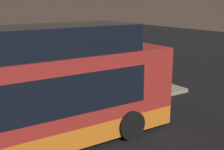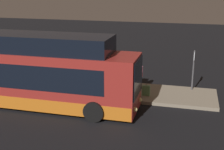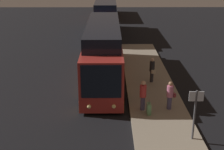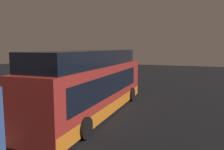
{
  "view_description": "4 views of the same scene",
  "coord_description": "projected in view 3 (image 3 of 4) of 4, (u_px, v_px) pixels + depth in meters",
  "views": [
    {
      "loc": [
        -2.63,
        -9.46,
        4.86
      ],
      "look_at": [
        4.27,
        0.58,
        1.94
      ],
      "focal_mm": 50.0,
      "sensor_mm": 36.0,
      "label": 1
    },
    {
      "loc": [
        8.37,
        -14.93,
        6.71
      ],
      "look_at": [
        4.27,
        0.58,
        1.94
      ],
      "focal_mm": 50.0,
      "sensor_mm": 36.0,
      "label": 2
    },
    {
      "loc": [
        21.51,
        0.46,
        8.17
      ],
      "look_at": [
        4.27,
        0.58,
        1.94
      ],
      "focal_mm": 50.0,
      "sensor_mm": 36.0,
      "label": 3
    },
    {
      "loc": [
        -12.83,
        -5.94,
        4.28
      ],
      "look_at": [
        4.27,
        0.58,
        1.94
      ],
      "focal_mm": 35.0,
      "sensor_mm": 36.0,
      "label": 4
    }
  ],
  "objects": [
    {
      "name": "platform",
      "position": [
        148.0,
        79.0,
        22.99
      ],
      "size": [
        20.0,
        3.31,
        0.2
      ],
      "color": "gray",
      "rests_on": "ground"
    },
    {
      "name": "ground",
      "position": [
        104.0,
        80.0,
        23.0
      ],
      "size": [
        80.0,
        80.0,
        0.0
      ],
      "primitive_type": "plane",
      "color": "black"
    },
    {
      "name": "suitcase",
      "position": [
        149.0,
        109.0,
        17.35
      ],
      "size": [
        0.46,
        0.22,
        0.86
      ],
      "color": "#598C59",
      "rests_on": "platform"
    },
    {
      "name": "bus_second",
      "position": [
        106.0,
        20.0,
        36.28
      ],
      "size": [
        12.28,
        2.82,
        4.16
      ],
      "color": "#33518C",
      "rests_on": "ground"
    },
    {
      "name": "passenger_waiting",
      "position": [
        170.0,
        94.0,
        17.75
      ],
      "size": [
        0.56,
        0.64,
        1.68
      ],
      "rotation": [
        0.0,
        0.0,
        0.54
      ],
      "color": "#4C476B",
      "rests_on": "platform"
    },
    {
      "name": "bus_lead",
      "position": [
        103.0,
        54.0,
        22.8
      ],
      "size": [
        12.37,
        2.81,
        4.08
      ],
      "color": "maroon",
      "rests_on": "ground"
    },
    {
      "name": "bus_third",
      "position": [
        107.0,
        7.0,
        49.64
      ],
      "size": [
        11.71,
        2.8,
        3.01
      ],
      "color": "maroon",
      "rests_on": "ground"
    },
    {
      "name": "passenger_boarding",
      "position": [
        152.0,
        69.0,
        21.79
      ],
      "size": [
        0.58,
        0.42,
        1.76
      ],
      "rotation": [
        0.0,
        0.0,
        -1.35
      ],
      "color": "#2D2D33",
      "rests_on": "platform"
    },
    {
      "name": "sign_post",
      "position": [
        195.0,
        109.0,
        14.44
      ],
      "size": [
        0.1,
        0.68,
        2.51
      ],
      "color": "#4C4C51",
      "rests_on": "platform"
    },
    {
      "name": "passenger_with_bags",
      "position": [
        143.0,
        94.0,
        17.61
      ],
      "size": [
        0.47,
        0.47,
        1.78
      ],
      "rotation": [
        0.0,
        0.0,
        0.32
      ],
      "color": "#4C476B",
      "rests_on": "platform"
    }
  ]
}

